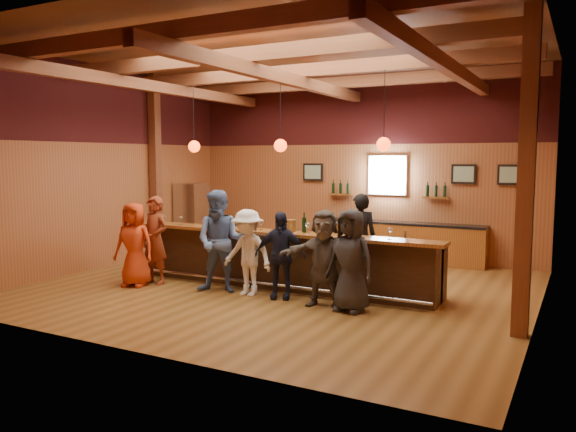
{
  "coord_description": "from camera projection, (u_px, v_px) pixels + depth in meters",
  "views": [
    {
      "loc": [
        5.07,
        -9.24,
        2.48
      ],
      "look_at": [
        0.0,
        0.3,
        1.35
      ],
      "focal_mm": 35.0,
      "sensor_mm": 36.0,
      "label": 1
    }
  ],
  "objects": [
    {
      "name": "room",
      "position": [
        282.0,
        118.0,
        10.45
      ],
      "size": [
        9.04,
        9.0,
        4.52
      ],
      "color": "brown",
      "rests_on": "ground"
    },
    {
      "name": "bar_counter",
      "position": [
        285.0,
        259.0,
        10.81
      ],
      "size": [
        6.3,
        1.07,
        1.11
      ],
      "color": "black",
      "rests_on": "ground"
    },
    {
      "name": "back_bar_cabinet",
      "position": [
        399.0,
        242.0,
        13.39
      ],
      "size": [
        4.0,
        0.52,
        0.95
      ],
      "color": "brown",
      "rests_on": "ground"
    },
    {
      "name": "window",
      "position": [
        387.0,
        175.0,
        13.61
      ],
      "size": [
        0.95,
        0.09,
        0.95
      ],
      "color": "silver",
      "rests_on": "room"
    },
    {
      "name": "framed_pictures",
      "position": [
        423.0,
        174.0,
        13.2
      ],
      "size": [
        5.35,
        0.05,
        0.45
      ],
      "color": "black",
      "rests_on": "room"
    },
    {
      "name": "wine_shelves",
      "position": [
        386.0,
        193.0,
        13.6
      ],
      "size": [
        3.0,
        0.18,
        0.3
      ],
      "color": "brown",
      "rests_on": "room"
    },
    {
      "name": "pendant_lights",
      "position": [
        280.0,
        145.0,
        10.45
      ],
      "size": [
        4.24,
        0.24,
        1.37
      ],
      "color": "black",
      "rests_on": "room"
    },
    {
      "name": "stainless_fridge",
      "position": [
        192.0,
        217.0,
        14.84
      ],
      "size": [
        0.7,
        0.7,
        1.8
      ],
      "primitive_type": "cube",
      "color": "silver",
      "rests_on": "ground"
    },
    {
      "name": "customer_orange",
      "position": [
        134.0,
        244.0,
        10.8
      ],
      "size": [
        0.89,
        0.69,
        1.62
      ],
      "primitive_type": "imported",
      "rotation": [
        0.0,
        0.0,
        0.24
      ],
      "color": "red",
      "rests_on": "ground"
    },
    {
      "name": "customer_redvest",
      "position": [
        155.0,
        240.0,
        11.0
      ],
      "size": [
        0.67,
        0.48,
        1.73
      ],
      "primitive_type": "imported",
      "rotation": [
        0.0,
        0.0,
        -0.11
      ],
      "color": "maroon",
      "rests_on": "ground"
    },
    {
      "name": "customer_denim",
      "position": [
        220.0,
        241.0,
        10.29
      ],
      "size": [
        1.08,
        0.95,
        1.89
      ],
      "primitive_type": "imported",
      "rotation": [
        0.0,
        0.0,
        0.29
      ],
      "color": "#506BA1",
      "rests_on": "ground"
    },
    {
      "name": "customer_white",
      "position": [
        248.0,
        253.0,
        10.06
      ],
      "size": [
        1.06,
        0.68,
        1.56
      ],
      "primitive_type": "imported",
      "rotation": [
        0.0,
        0.0,
        -0.1
      ],
      "color": "white",
      "rests_on": "ground"
    },
    {
      "name": "customer_navy",
      "position": [
        280.0,
        255.0,
        9.84
      ],
      "size": [
        0.98,
        0.63,
        1.55
      ],
      "primitive_type": "imported",
      "rotation": [
        0.0,
        0.0,
        0.3
      ],
      "color": "#181C31",
      "rests_on": "ground"
    },
    {
      "name": "customer_brown",
      "position": [
        324.0,
        258.0,
        9.33
      ],
      "size": [
        1.58,
        0.8,
        1.63
      ],
      "primitive_type": "imported",
      "rotation": [
        0.0,
        0.0,
        0.22
      ],
      "color": "#554D44",
      "rests_on": "ground"
    },
    {
      "name": "customer_dark",
      "position": [
        350.0,
        260.0,
        9.01
      ],
      "size": [
        0.87,
        0.62,
        1.67
      ],
      "primitive_type": "imported",
      "rotation": [
        0.0,
        0.0,
        -0.12
      ],
      "color": "#27282A",
      "rests_on": "ground"
    },
    {
      "name": "bartender",
      "position": [
        360.0,
        238.0,
        11.1
      ],
      "size": [
        0.76,
        0.64,
        1.78
      ],
      "primitive_type": "imported",
      "rotation": [
        0.0,
        0.0,
        3.53
      ],
      "color": "black",
      "rests_on": "ground"
    },
    {
      "name": "ice_bucket",
      "position": [
        290.0,
        226.0,
        10.38
      ],
      "size": [
        0.21,
        0.21,
        0.22
      ],
      "primitive_type": "cylinder",
      "color": "brown",
      "rests_on": "bar_counter"
    },
    {
      "name": "bottle_a",
      "position": [
        304.0,
        225.0,
        10.28
      ],
      "size": [
        0.08,
        0.08,
        0.37
      ],
      "color": "black",
      "rests_on": "bar_counter"
    },
    {
      "name": "bottle_b",
      "position": [
        329.0,
        226.0,
        10.05
      ],
      "size": [
        0.08,
        0.08,
        0.36
      ],
      "color": "black",
      "rests_on": "bar_counter"
    },
    {
      "name": "glass_a",
      "position": [
        164.0,
        218.0,
        11.71
      ],
      "size": [
        0.07,
        0.07,
        0.16
      ],
      "color": "silver",
      "rests_on": "bar_counter"
    },
    {
      "name": "glass_b",
      "position": [
        181.0,
        218.0,
        11.45
      ],
      "size": [
        0.08,
        0.08,
        0.18
      ],
      "color": "silver",
      "rests_on": "bar_counter"
    },
    {
      "name": "glass_c",
      "position": [
        204.0,
        220.0,
        11.21
      ],
      "size": [
        0.07,
        0.07,
        0.17
      ],
      "color": "silver",
      "rests_on": "bar_counter"
    },
    {
      "name": "glass_d",
      "position": [
        223.0,
        221.0,
        10.9
      ],
      "size": [
        0.08,
        0.08,
        0.18
      ],
      "color": "silver",
      "rests_on": "bar_counter"
    },
    {
      "name": "glass_e",
      "position": [
        261.0,
        223.0,
        10.62
      ],
      "size": [
        0.08,
        0.08,
        0.19
      ],
      "color": "silver",
      "rests_on": "bar_counter"
    },
    {
      "name": "glass_f",
      "position": [
        308.0,
        226.0,
        10.17
      ],
      "size": [
        0.09,
        0.09,
        0.19
      ],
      "color": "silver",
      "rests_on": "bar_counter"
    },
    {
      "name": "glass_g",
      "position": [
        358.0,
        230.0,
        9.72
      ],
      "size": [
        0.07,
        0.07,
        0.16
      ],
      "color": "silver",
      "rests_on": "bar_counter"
    },
    {
      "name": "glass_h",
      "position": [
        390.0,
        231.0,
        9.39
      ],
      "size": [
        0.09,
        0.09,
        0.2
      ],
      "color": "silver",
      "rests_on": "bar_counter"
    }
  ]
}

